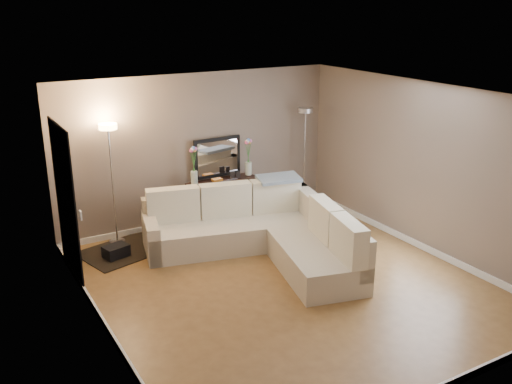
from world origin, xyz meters
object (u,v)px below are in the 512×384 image
console_table (219,199)px  floor_lamp_unlit (305,138)px  floor_lamp_lit (111,160)px  sectional_sofa (262,232)px

console_table → floor_lamp_unlit: floor_lamp_unlit is taller
floor_lamp_lit → floor_lamp_unlit: size_ratio=1.03×
console_table → floor_lamp_lit: 2.05m
console_table → floor_lamp_lit: floor_lamp_lit is taller
sectional_sofa → floor_lamp_unlit: size_ratio=1.69×
console_table → floor_lamp_lit: size_ratio=0.65×
sectional_sofa → floor_lamp_unlit: (1.74, 1.39, 0.98)m
floor_lamp_lit → floor_lamp_unlit: (3.55, -0.13, -0.04)m
sectional_sofa → floor_lamp_unlit: floor_lamp_unlit is taller
floor_lamp_unlit → floor_lamp_lit: bearing=177.9°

